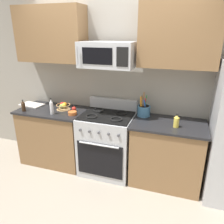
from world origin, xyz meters
TOP-DOWN VIEW (x-y plane):
  - ground_plane at (0.00, 0.00)m, footprint 16.00×16.00m
  - wall_back at (0.00, 1.05)m, footprint 8.00×0.10m
  - counter_left at (-0.91, 0.66)m, footprint 1.05×0.64m
  - range_oven at (-0.00, 0.66)m, footprint 0.76×0.68m
  - counter_right at (0.88, 0.66)m, footprint 0.98×0.64m
  - microwave at (-0.00, 0.69)m, footprint 0.73×0.44m
  - upper_cabinets_left at (-0.92, 0.83)m, footprint 1.04×0.34m
  - upper_cabinets_right at (0.88, 0.83)m, footprint 0.97×0.34m
  - utensil_crock at (0.50, 0.83)m, footprint 0.18×0.18m
  - fruit_basket at (-0.75, 0.72)m, footprint 0.22×0.22m
  - apple_loose at (-0.55, 0.70)m, footprint 0.07×0.07m
  - cutting_board at (-1.35, 0.73)m, footprint 0.41×0.27m
  - bottle_oil at (0.97, 0.57)m, footprint 0.07×0.07m
  - bottle_soy at (-1.28, 0.46)m, footprint 0.06×0.06m
  - bottle_vinegar at (-0.80, 0.48)m, footprint 0.05×0.05m
  - prep_bowl at (-0.50, 0.55)m, footprint 0.13×0.13m

SIDE VIEW (x-z plane):
  - ground_plane at x=0.00m, z-range 0.00..0.00m
  - counter_left at x=-0.91m, z-range 0.00..0.91m
  - counter_right at x=0.88m, z-range 0.00..0.91m
  - range_oven at x=0.00m, z-range -0.07..1.02m
  - cutting_board at x=-1.35m, z-range 0.91..0.93m
  - prep_bowl at x=-0.50m, z-range 0.91..0.96m
  - apple_loose at x=-0.55m, z-range 0.91..0.98m
  - fruit_basket at x=-0.75m, z-range 0.91..1.01m
  - bottle_soy at x=-1.28m, z-range 0.90..1.08m
  - bottle_oil at x=0.97m, z-range 0.90..1.08m
  - utensil_crock at x=0.50m, z-range 0.82..1.17m
  - bottle_vinegar at x=-0.80m, z-range 0.90..1.14m
  - wall_back at x=0.00m, z-range 0.00..2.60m
  - microwave at x=0.00m, z-range 1.60..1.94m
  - upper_cabinets_left at x=-0.92m, z-range 1.62..2.41m
  - upper_cabinets_right at x=0.88m, z-range 1.62..2.41m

